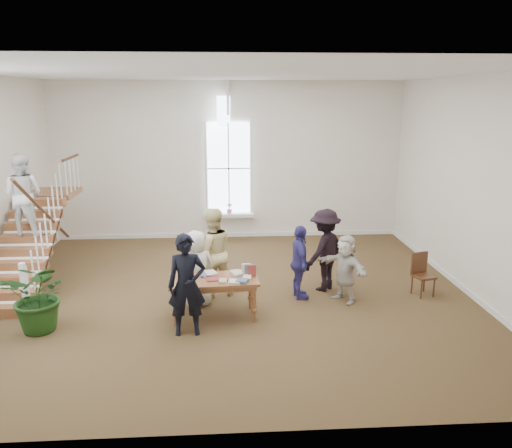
{
  "coord_description": "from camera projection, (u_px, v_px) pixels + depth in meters",
  "views": [
    {
      "loc": [
        -0.11,
        -9.86,
        4.07
      ],
      "look_at": [
        0.53,
        0.4,
        1.42
      ],
      "focal_mm": 35.0,
      "sensor_mm": 36.0,
      "label": 1
    }
  ],
  "objects": [
    {
      "name": "ground",
      "position": [
        232.0,
        294.0,
        10.55
      ],
      "size": [
        10.0,
        10.0,
        0.0
      ],
      "primitive_type": "plane",
      "color": "#46331B",
      "rests_on": "ground"
    },
    {
      "name": "room_shell",
      "position": [
        230.0,
        224.0,
        14.7
      ],
      "size": [
        10.49,
        10.0,
        10.0
      ],
      "color": "silver",
      "rests_on": "ground"
    },
    {
      "name": "staircase",
      "position": [
        27.0,
        215.0,
        10.61
      ],
      "size": [
        1.1,
        4.1,
        2.92
      ],
      "color": "brown",
      "rests_on": "ground"
    },
    {
      "name": "library_table",
      "position": [
        215.0,
        283.0,
        9.31
      ],
      "size": [
        1.69,
        0.93,
        0.83
      ],
      "rotation": [
        0.0,
        0.0,
        0.07
      ],
      "color": "brown",
      "rests_on": "ground"
    },
    {
      "name": "police_officer",
      "position": [
        187.0,
        285.0,
        8.6
      ],
      "size": [
        0.69,
        0.48,
        1.81
      ],
      "primitive_type": "imported",
      "rotation": [
        0.0,
        0.0,
        0.07
      ],
      "color": "black",
      "rests_on": "ground"
    },
    {
      "name": "elderly_woman",
      "position": [
        197.0,
        268.0,
        9.85
      ],
      "size": [
        0.87,
        0.71,
        1.53
      ],
      "primitive_type": "imported",
      "rotation": [
        0.0,
        0.0,
        3.48
      ],
      "color": "silver",
      "rests_on": "ground"
    },
    {
      "name": "person_yellow",
      "position": [
        212.0,
        252.0,
        10.31
      ],
      "size": [
        1.07,
        0.94,
        1.87
      ],
      "primitive_type": "imported",
      "rotation": [
        0.0,
        0.0,
        3.43
      ],
      "color": "#EFDE95",
      "rests_on": "ground"
    },
    {
      "name": "woman_cluster_a",
      "position": [
        300.0,
        262.0,
        10.17
      ],
      "size": [
        0.45,
        0.93,
        1.55
      ],
      "primitive_type": "imported",
      "rotation": [
        0.0,
        0.0,
        1.65
      ],
      "color": "navy",
      "rests_on": "ground"
    },
    {
      "name": "woman_cluster_b",
      "position": [
        325.0,
        250.0,
        10.62
      ],
      "size": [
        1.28,
        1.28,
        1.78
      ],
      "primitive_type": "imported",
      "rotation": [
        0.0,
        0.0,
        3.93
      ],
      "color": "black",
      "rests_on": "ground"
    },
    {
      "name": "woman_cluster_c",
      "position": [
        345.0,
        268.0,
        10.05
      ],
      "size": [
        1.05,
        1.31,
        1.4
      ],
      "primitive_type": "imported",
      "rotation": [
        0.0,
        0.0,
        5.29
      ],
      "color": "beige",
      "rests_on": "ground"
    },
    {
      "name": "floor_plant",
      "position": [
        40.0,
        296.0,
        8.78
      ],
      "size": [
        1.29,
        1.15,
        1.31
      ],
      "primitive_type": "imported",
      "rotation": [
        0.0,
        0.0,
        -0.11
      ],
      "color": "#193C13",
      "rests_on": "ground"
    },
    {
      "name": "side_chair",
      "position": [
        422.0,
        272.0,
        10.46
      ],
      "size": [
        0.48,
        0.48,
        0.9
      ],
      "rotation": [
        0.0,
        0.0,
        0.28
      ],
      "color": "#3A1B0F",
      "rests_on": "ground"
    }
  ]
}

